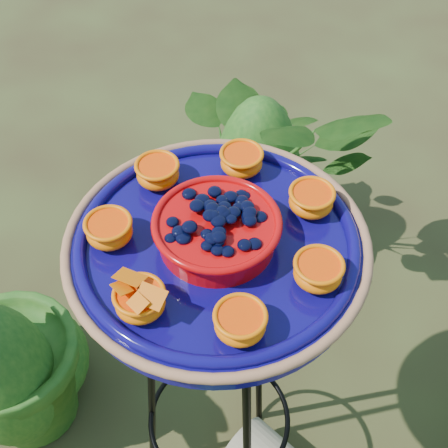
% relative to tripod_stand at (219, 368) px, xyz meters
% --- Properties ---
extents(tripod_stand, '(0.41, 0.41, 0.98)m').
position_rel_tripod_stand_xyz_m(tripod_stand, '(0.00, 0.00, 0.00)').
color(tripod_stand, black).
rests_on(tripod_stand, ground).
extents(feeder_dish, '(0.57, 0.57, 0.12)m').
position_rel_tripod_stand_xyz_m(feeder_dish, '(0.00, -0.00, 0.43)').
color(feeder_dish, '#0C0759').
rests_on(feeder_dish, tripod_stand).
extents(shrub_back_left, '(0.91, 0.94, 0.80)m').
position_rel_tripod_stand_xyz_m(shrub_back_left, '(-0.50, 0.66, -0.20)').
color(shrub_back_left, '#184813').
rests_on(shrub_back_left, ground).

